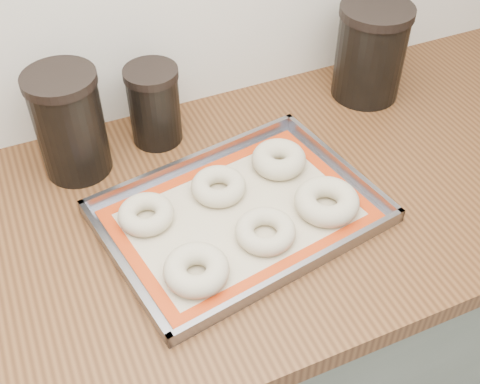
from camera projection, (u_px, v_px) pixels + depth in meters
name	position (u px, v px, depth m)	size (l,w,h in m)	color
cabinet	(298.00, 321.00, 1.45)	(3.00, 0.65, 0.86)	slate
countertop	(314.00, 186.00, 1.14)	(3.06, 0.68, 0.04)	brown
baking_tray	(240.00, 214.00, 1.05)	(0.51, 0.40, 0.03)	gray
baking_mat	(240.00, 215.00, 1.05)	(0.46, 0.36, 0.00)	#C6B793
bagel_front_left	(196.00, 270.00, 0.94)	(0.10, 0.10, 0.04)	beige
bagel_front_mid	(265.00, 231.00, 1.00)	(0.10, 0.10, 0.03)	beige
bagel_front_right	(327.00, 201.00, 1.04)	(0.11, 0.11, 0.04)	beige
bagel_back_left	(146.00, 214.00, 1.03)	(0.10, 0.10, 0.03)	beige
bagel_back_mid	(219.00, 186.00, 1.08)	(0.10, 0.10, 0.03)	beige
bagel_back_right	(279.00, 159.00, 1.13)	(0.10, 0.10, 0.04)	beige
canister_left	(70.00, 124.00, 1.07)	(0.13, 0.13, 0.21)	black
canister_mid	(154.00, 105.00, 1.15)	(0.10, 0.10, 0.16)	black
canister_right	(370.00, 52.00, 1.25)	(0.15, 0.15, 0.20)	black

